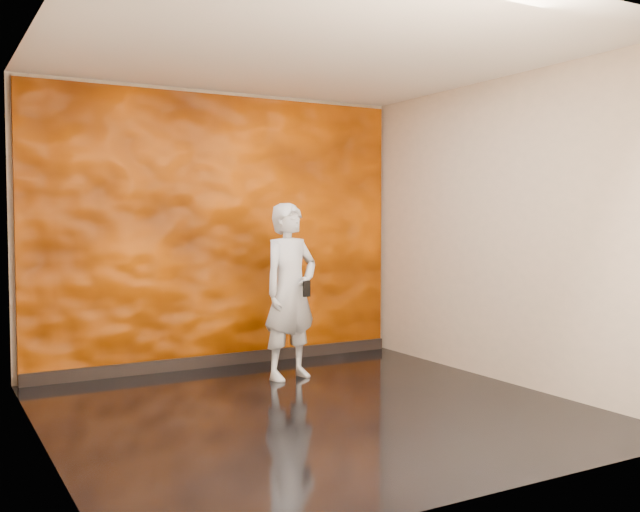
{
  "coord_description": "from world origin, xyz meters",
  "views": [
    {
      "loc": [
        -2.68,
        -4.87,
        1.51
      ],
      "look_at": [
        0.38,
        0.57,
        1.18
      ],
      "focal_mm": 40.0,
      "sensor_mm": 36.0,
      "label": 1
    }
  ],
  "objects": [
    {
      "name": "room",
      "position": [
        0.0,
        0.0,
        1.4
      ],
      "size": [
        4.02,
        4.02,
        2.81
      ],
      "color": "black",
      "rests_on": "ground"
    },
    {
      "name": "feature_wall",
      "position": [
        0.0,
        1.96,
        1.38
      ],
      "size": [
        3.9,
        0.06,
        2.75
      ],
      "primitive_type": "cube",
      "color": "#DA5800",
      "rests_on": "ground"
    },
    {
      "name": "baseboard",
      "position": [
        0.0,
        1.92,
        0.06
      ],
      "size": [
        3.9,
        0.04,
        0.12
      ],
      "primitive_type": "cube",
      "color": "black",
      "rests_on": "ground"
    },
    {
      "name": "man",
      "position": [
        0.34,
        1.08,
        0.83
      ],
      "size": [
        0.68,
        0.53,
        1.65
      ],
      "primitive_type": "imported",
      "rotation": [
        0.0,
        0.0,
        0.24
      ],
      "color": "#A6ABB6",
      "rests_on": "ground"
    },
    {
      "name": "phone",
      "position": [
        0.39,
        0.83,
        0.87
      ],
      "size": [
        0.08,
        0.03,
        0.15
      ],
      "primitive_type": "cube",
      "rotation": [
        0.0,
        0.0,
        0.19
      ],
      "color": "black",
      "rests_on": "man"
    }
  ]
}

